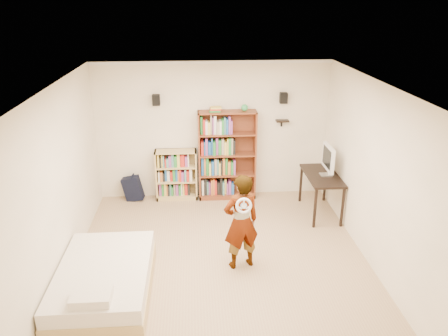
% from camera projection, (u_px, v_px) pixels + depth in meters
% --- Properties ---
extents(ground, '(4.50, 5.00, 0.01)m').
position_uv_depth(ground, '(221.00, 262.00, 6.69)').
color(ground, tan).
rests_on(ground, ground).
extents(room_shell, '(4.52, 5.02, 2.71)m').
position_uv_depth(room_shell, '(221.00, 154.00, 6.04)').
color(room_shell, white).
rests_on(room_shell, ground).
extents(crown_molding, '(4.50, 5.00, 0.06)m').
position_uv_depth(crown_molding, '(221.00, 89.00, 5.70)').
color(crown_molding, silver).
rests_on(crown_molding, room_shell).
extents(speaker_left, '(0.14, 0.12, 0.20)m').
position_uv_depth(speaker_left, '(156.00, 100.00, 8.11)').
color(speaker_left, black).
rests_on(speaker_left, room_shell).
extents(speaker_right, '(0.14, 0.12, 0.20)m').
position_uv_depth(speaker_right, '(284.00, 98.00, 8.26)').
color(speaker_right, black).
rests_on(speaker_right, room_shell).
extents(wall_shelf, '(0.25, 0.16, 0.02)m').
position_uv_depth(wall_shelf, '(282.00, 121.00, 8.44)').
color(wall_shelf, black).
rests_on(wall_shelf, room_shell).
extents(tall_bookshelf, '(1.12, 0.33, 1.78)m').
position_uv_depth(tall_bookshelf, '(227.00, 156.00, 8.54)').
color(tall_bookshelf, brown).
rests_on(tall_bookshelf, ground).
extents(low_bookshelf, '(0.81, 0.30, 1.01)m').
position_uv_depth(low_bookshelf, '(176.00, 175.00, 8.63)').
color(low_bookshelf, tan).
rests_on(low_bookshelf, ground).
extents(computer_desk, '(0.57, 1.14, 0.78)m').
position_uv_depth(computer_desk, '(321.00, 194.00, 8.07)').
color(computer_desk, black).
rests_on(computer_desk, ground).
extents(imac, '(0.13, 0.56, 0.56)m').
position_uv_depth(imac, '(327.00, 161.00, 7.80)').
color(imac, white).
rests_on(imac, computer_desk).
extents(daybed, '(1.22, 1.88, 0.55)m').
position_uv_depth(daybed, '(104.00, 277.00, 5.87)').
color(daybed, silver).
rests_on(daybed, ground).
extents(person, '(0.62, 0.49, 1.48)m').
position_uv_depth(person, '(241.00, 222.00, 6.34)').
color(person, black).
rests_on(person, ground).
extents(wii_wheel, '(0.23, 0.09, 0.23)m').
position_uv_depth(wii_wheel, '(244.00, 206.00, 5.94)').
color(wii_wheel, white).
rests_on(wii_wheel, person).
extents(navy_bag, '(0.40, 0.29, 0.51)m').
position_uv_depth(navy_bag, '(133.00, 188.00, 8.65)').
color(navy_bag, black).
rests_on(navy_bag, ground).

